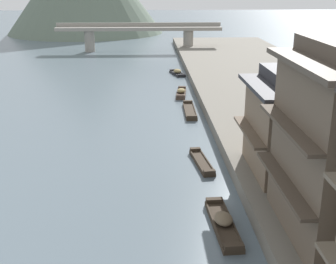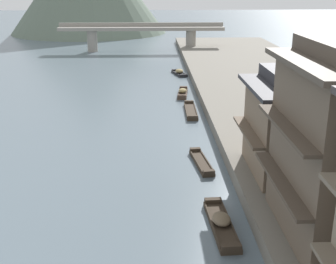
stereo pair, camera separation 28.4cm
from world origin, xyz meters
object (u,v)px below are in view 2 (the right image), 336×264
(boat_midriver_drifting, at_px, (179,73))
(house_waterfront_tall, at_px, (290,125))
(boat_moored_third, at_px, (191,111))
(boat_moored_far, at_px, (221,223))
(boat_moored_second, at_px, (183,93))
(boat_moored_nearest, at_px, (202,162))
(stone_bridge, at_px, (142,32))

(boat_midriver_drifting, xyz_separation_m, house_waterfront_tall, (4.53, -35.10, 3.65))
(house_waterfront_tall, bearing_deg, boat_moored_third, 105.49)
(boat_moored_third, relative_size, boat_midriver_drifting, 1.36)
(boat_moored_far, relative_size, boat_midriver_drifting, 1.20)
(boat_moored_far, xyz_separation_m, boat_midriver_drifting, (0.22, 40.07, 0.02))
(boat_moored_far, bearing_deg, boat_moored_third, 89.40)
(boat_moored_second, height_order, boat_midriver_drifting, boat_moored_second)
(boat_moored_second, height_order, boat_moored_far, boat_moored_second)
(boat_moored_nearest, distance_m, boat_moored_third, 12.93)
(boat_midriver_drifting, bearing_deg, house_waterfront_tall, -82.64)
(boat_moored_nearest, xyz_separation_m, boat_moored_second, (0.02, 19.95, 0.13))
(house_waterfront_tall, bearing_deg, boat_moored_nearest, 144.80)
(boat_moored_nearest, distance_m, stone_bridge, 53.96)
(boat_moored_second, bearing_deg, boat_moored_third, -87.42)
(boat_moored_third, bearing_deg, stone_bridge, 97.78)
(boat_midriver_drifting, bearing_deg, boat_moored_nearest, -90.61)
(boat_moored_second, bearing_deg, stone_bridge, 98.85)
(boat_moored_nearest, bearing_deg, boat_moored_third, 88.50)
(boat_moored_nearest, relative_size, boat_moored_far, 0.90)
(boat_moored_nearest, bearing_deg, stone_bridge, 95.56)
(boat_moored_third, bearing_deg, boat_moored_far, -90.60)
(boat_moored_nearest, bearing_deg, boat_midriver_drifting, 89.39)
(boat_moored_nearest, bearing_deg, boat_moored_far, -89.21)
(boat_moored_far, distance_m, stone_bridge, 62.33)
(boat_moored_nearest, relative_size, house_waterfront_tall, 0.66)
(house_waterfront_tall, relative_size, stone_bridge, 0.23)
(boat_moored_third, height_order, boat_moored_far, boat_moored_far)
(boat_moored_nearest, height_order, house_waterfront_tall, house_waterfront_tall)
(boat_moored_far, bearing_deg, boat_moored_second, 90.19)
(stone_bridge, bearing_deg, boat_moored_second, -81.15)
(boat_moored_far, distance_m, boat_midriver_drifting, 40.07)
(boat_moored_nearest, height_order, boat_moored_second, boat_moored_second)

